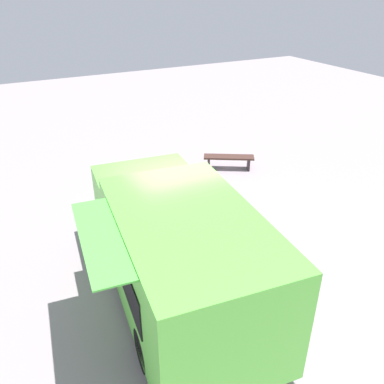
% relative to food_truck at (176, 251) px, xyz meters
% --- Properties ---
extents(ground_plane, '(40.00, 40.00, 0.00)m').
position_rel_food_truck_xyz_m(ground_plane, '(-0.92, -1.62, -1.08)').
color(ground_plane, '#A09198').
extents(food_truck, '(3.32, 5.77, 2.24)m').
position_rel_food_truck_xyz_m(food_truck, '(0.00, 0.00, 0.00)').
color(food_truck, '#65D447').
rests_on(food_truck, ground_plane).
extents(planter_flowering_near, '(0.51, 0.51, 0.64)m').
position_rel_food_truck_xyz_m(planter_flowering_near, '(-2.11, -5.04, -0.76)').
color(planter_flowering_near, '#B7794A').
rests_on(planter_flowering_near, ground_plane).
extents(plaza_bench, '(1.63, 1.19, 0.45)m').
position_rel_food_truck_xyz_m(plaza_bench, '(-4.18, -4.70, -0.73)').
color(plaza_bench, '#482E27').
rests_on(plaza_bench, ground_plane).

